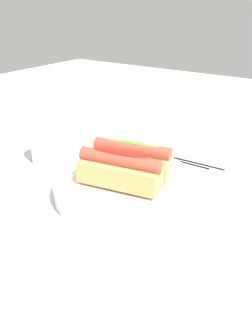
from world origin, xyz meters
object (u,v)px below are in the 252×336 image
object	(u,v)px
hotdog_front	(132,159)
chopstick_far	(179,158)
serving_bowl	(126,185)
water_glass	(46,145)
chopstick_near	(165,157)
hotdog_back	(120,170)

from	to	relation	value
hotdog_front	chopstick_far	xyz separation A→B (m)	(-0.01, -0.18, -0.06)
serving_bowl	chopstick_far	world-z (taller)	serving_bowl
serving_bowl	hotdog_front	distance (m)	0.05
water_glass	chopstick_far	size ratio (longest dim) A/B	0.41
serving_bowl	chopstick_near	world-z (taller)	serving_bowl
hotdog_back	water_glass	xyz separation A→B (m)	(0.24, -0.05, -0.02)
hotdog_back	chopstick_near	bearing A→B (deg)	-83.53
chopstick_near	hotdog_front	bearing A→B (deg)	94.72
serving_bowl	water_glass	size ratio (longest dim) A/B	3.04
chopstick_far	hotdog_back	bearing A→B (deg)	87.12
chopstick_near	water_glass	bearing A→B (deg)	37.95
hotdog_back	serving_bowl	bearing A→B (deg)	-79.80
hotdog_front	hotdog_back	xyz separation A→B (m)	(-0.01, 0.05, 0.00)
serving_bowl	water_glass	xyz separation A→B (m)	(0.23, -0.02, 0.02)
serving_bowl	chopstick_near	distance (m)	0.19
hotdog_back	water_glass	size ratio (longest dim) A/B	1.74
hotdog_front	water_glass	world-z (taller)	hotdog_front
serving_bowl	hotdog_back	distance (m)	0.05
hotdog_back	water_glass	world-z (taller)	hotdog_back
water_glass	chopstick_near	distance (m)	0.28
serving_bowl	hotdog_front	world-z (taller)	hotdog_front
serving_bowl	chopstick_near	xyz separation A→B (m)	(0.02, -0.19, -0.02)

